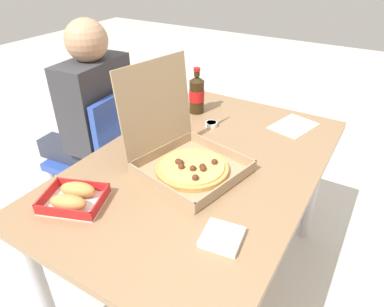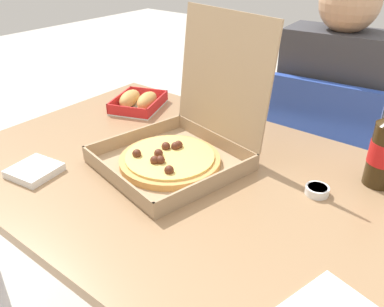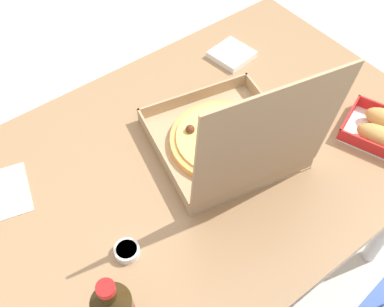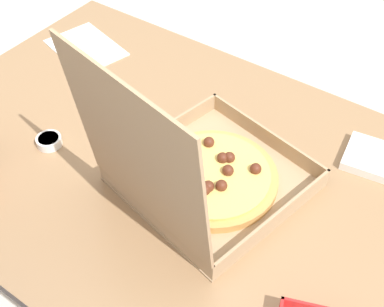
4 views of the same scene
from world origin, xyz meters
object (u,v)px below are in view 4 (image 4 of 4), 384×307
object	(u,v)px
pizza_box_open	(201,173)
paper_menu	(86,48)
dipping_sauce_cup	(49,141)
napkin_pile	(371,158)

from	to	relation	value
pizza_box_open	paper_menu	distance (m)	0.60
paper_menu	pizza_box_open	bearing A→B (deg)	171.37
pizza_box_open	dipping_sauce_cup	distance (m)	0.37
paper_menu	dipping_sauce_cup	bearing A→B (deg)	136.37
napkin_pile	pizza_box_open	bearing A→B (deg)	47.96
pizza_box_open	paper_menu	size ratio (longest dim) A/B	2.07
paper_menu	dipping_sauce_cup	distance (m)	0.38
dipping_sauce_cup	pizza_box_open	bearing A→B (deg)	-167.04
pizza_box_open	napkin_pile	size ratio (longest dim) A/B	3.94
paper_menu	dipping_sauce_cup	world-z (taller)	dipping_sauce_cup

